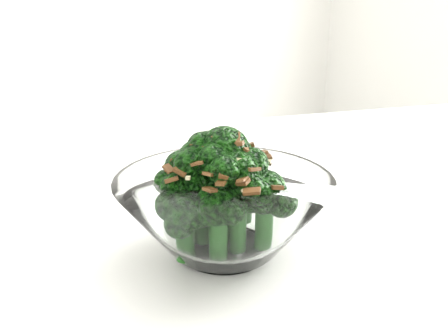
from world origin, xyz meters
TOP-DOWN VIEW (x-y plane):
  - table at (-0.05, -0.08)m, footprint 1.37×1.08m
  - broccoli_dish at (-0.14, -0.15)m, footprint 0.20×0.20m

SIDE VIEW (x-z plane):
  - table at x=-0.05m, z-range 0.31..1.06m
  - broccoli_dish at x=-0.14m, z-range 0.74..0.86m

